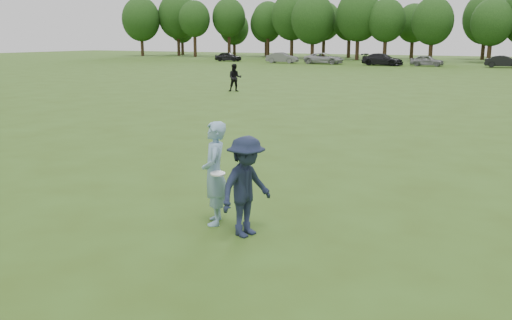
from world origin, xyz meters
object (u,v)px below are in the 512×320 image
object	(u,v)px
thrower	(215,173)
car_a	(228,57)
defender	(246,187)
car_b	(282,58)
car_d	(383,60)
car_f	(504,62)
car_e	(427,61)
player_far_a	(235,78)
car_c	(324,58)

from	to	relation	value
thrower	car_a	bearing A→B (deg)	-178.82
defender	car_b	bearing A→B (deg)	38.40
car_d	car_f	bearing A→B (deg)	-75.86
car_b	car_e	distance (m)	18.71
thrower	car_a	distance (m)	69.43
car_d	car_f	world-z (taller)	car_d
car_b	car_e	xyz separation A→B (m)	(18.68, 1.07, -0.04)
thrower	car_a	world-z (taller)	thrower
defender	car_d	world-z (taller)	defender
car_e	car_f	world-z (taller)	car_f
thrower	player_far_a	size ratio (longest dim) A/B	1.10
car_d	car_f	xyz separation A→B (m)	(13.48, 1.95, -0.06)
thrower	car_e	size ratio (longest dim) A/B	0.50
car_b	car_d	distance (m)	13.57
defender	car_f	size ratio (longest dim) A/B	0.44
car_c	car_f	distance (m)	21.30
defender	car_d	xyz separation A→B (m)	(-13.60, 58.64, -0.17)
car_a	car_c	xyz separation A→B (m)	(15.01, -0.90, 0.05)
thrower	car_b	size ratio (longest dim) A/B	0.46
player_far_a	car_e	bearing A→B (deg)	53.54
player_far_a	car_a	xyz separation A→B (m)	(-23.13, 37.64, -0.23)
car_b	car_c	size ratio (longest dim) A/B	0.84
thrower	car_f	distance (m)	60.32
car_d	car_e	world-z (taller)	car_d
player_far_a	car_c	xyz separation A→B (m)	(-8.11, 36.74, -0.18)
car_a	car_d	distance (m)	22.81
player_far_a	car_e	distance (m)	37.69
car_b	car_c	world-z (taller)	car_c
car_a	car_c	distance (m)	15.04
car_d	car_c	bearing A→B (deg)	93.12
car_b	car_c	distance (m)	5.82
player_far_a	car_c	bearing A→B (deg)	73.26
car_e	car_f	xyz separation A→B (m)	(8.37, 0.93, 0.01)
car_c	player_far_a	bearing A→B (deg)	-170.08
defender	car_b	xyz separation A→B (m)	(-27.17, 58.59, -0.19)
thrower	car_c	xyz separation A→B (m)	(-20.54, 58.73, -0.27)
defender	player_far_a	xyz separation A→B (m)	(-13.26, 22.28, -0.01)
thrower	car_b	bearing A→B (deg)	174.69
thrower	car_e	bearing A→B (deg)	157.73
car_c	thrower	bearing A→B (deg)	-163.25
car_e	player_far_a	bearing A→B (deg)	173.19
car_e	car_f	distance (m)	8.42
car_b	car_c	bearing A→B (deg)	-92.71
car_d	car_e	size ratio (longest dim) A/B	1.30
player_far_a	car_a	distance (m)	44.18
car_d	car_f	distance (m)	13.62
thrower	car_f	xyz separation A→B (m)	(0.71, 60.31, -0.30)
car_c	car_e	bearing A→B (deg)	-89.65
thrower	player_far_a	xyz separation A→B (m)	(-12.43, 21.99, -0.09)
car_a	car_d	world-z (taller)	car_d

